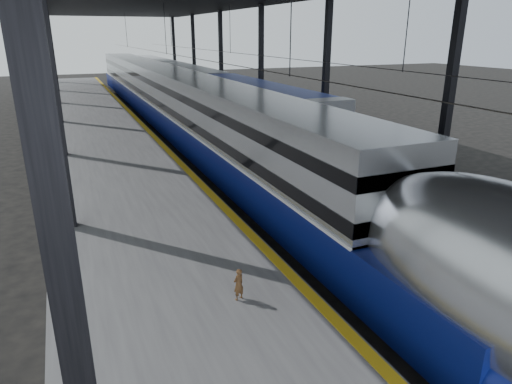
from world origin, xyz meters
TOP-DOWN VIEW (x-y plane):
  - ground at (0.00, 0.00)m, footprint 160.00×160.00m
  - platform at (-3.50, 20.00)m, footprint 6.00×80.00m
  - yellow_strip at (-0.70, 20.00)m, footprint 0.30×80.00m
  - rails at (4.50, 20.00)m, footprint 6.52×80.00m
  - tgv_train at (2.00, 22.99)m, footprint 3.06×65.20m
  - second_train at (7.00, 37.18)m, footprint 2.68×56.05m
  - child at (-2.34, -1.15)m, footprint 0.34×0.28m

SIDE VIEW (x-z plane):
  - ground at x=0.00m, z-range 0.00..0.00m
  - rails at x=4.50m, z-range 0.00..0.16m
  - platform at x=-3.50m, z-range 0.00..1.00m
  - yellow_strip at x=-0.70m, z-range 1.00..1.01m
  - child at x=-2.34m, z-range 1.00..1.79m
  - second_train at x=7.00m, z-range 0.02..3.72m
  - tgv_train at x=2.00m, z-range -0.14..4.25m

